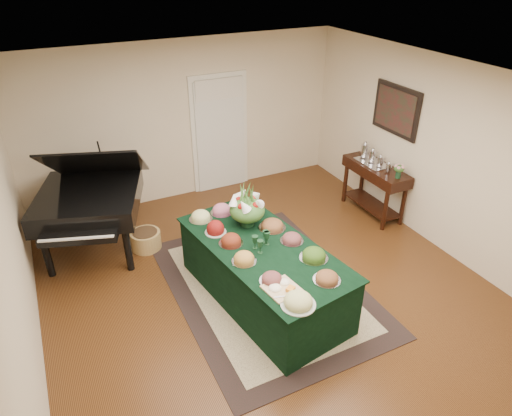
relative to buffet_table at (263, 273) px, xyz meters
name	(u,v)px	position (x,y,z in m)	size (l,w,h in m)	color
ground	(266,286)	(0.14, 0.18, -0.40)	(6.00, 6.00, 0.00)	black
area_rug	(265,286)	(0.13, 0.18, -0.40)	(2.29, 3.21, 0.01)	black
kitchen_doorway	(220,135)	(0.74, 3.15, 0.62)	(1.05, 0.07, 2.10)	silver
buffet_table	(263,273)	(0.00, 0.00, 0.00)	(1.47, 2.52, 0.80)	black
food_platters	(259,240)	(-0.02, 0.09, 0.45)	(1.19, 2.44, 0.13)	silver
cutting_board	(281,286)	(-0.19, -0.77, 0.43)	(0.38, 0.38, 0.10)	tan
green_goblets	(262,241)	(-0.02, -0.01, 0.49)	(0.24, 0.23, 0.18)	#15351E
floral_centerpiece	(247,206)	(0.04, 0.53, 0.67)	(0.47, 0.47, 0.47)	#15351E
grand_piano	(90,200)	(-1.69, 2.05, 0.44)	(1.85, 1.94, 1.69)	black
wicker_basket	(146,240)	(-1.05, 1.77, -0.27)	(0.44, 0.44, 0.27)	#A47D42
mahogany_sideboard	(375,177)	(2.63, 1.14, 0.26)	(0.45, 1.24, 0.86)	black
tea_service	(374,157)	(2.63, 1.23, 0.57)	(0.34, 0.74, 0.30)	silver
pink_bouquet	(399,169)	(2.63, 0.65, 0.61)	(0.18, 0.18, 0.23)	#15351E
wall_painting	(396,110)	(2.86, 1.14, 1.35)	(0.05, 0.95, 0.75)	black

